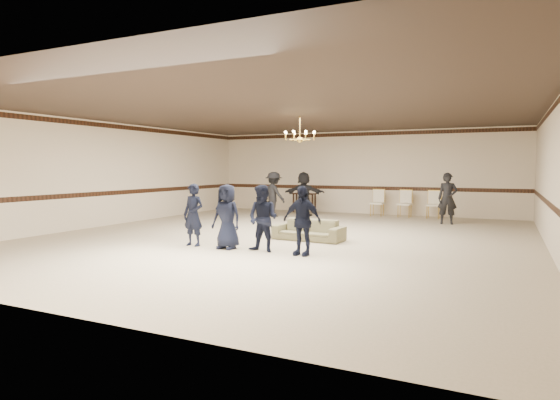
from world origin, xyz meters
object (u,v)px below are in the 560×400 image
at_px(boy_a, 193,215).
at_px(boy_d, 302,221).
at_px(boy_b, 227,217).
at_px(banquet_chair_left, 377,203).
at_px(banquet_chair_right, 434,205).
at_px(adult_mid, 304,194).
at_px(console_table, 304,203).
at_px(banquet_chair_mid, 405,204).
at_px(settee, 309,230).
at_px(chandelier, 300,128).
at_px(adult_left, 274,194).
at_px(boy_c, 263,219).
at_px(adult_right, 448,198).

relative_size(boy_a, boy_d, 1.00).
distance_m(boy_b, banquet_chair_left, 8.49).
bearing_deg(banquet_chair_right, adult_mid, -166.09).
height_order(boy_d, console_table, boy_d).
bearing_deg(banquet_chair_mid, settee, -93.87).
relative_size(adult_mid, console_table, 1.78).
relative_size(chandelier, boy_a, 0.66).
distance_m(boy_a, banquet_chair_left, 8.67).
height_order(chandelier, boy_a, chandelier).
distance_m(boy_d, settee, 2.08).
relative_size(settee, banquet_chair_right, 1.81).
distance_m(adult_left, banquet_chair_mid, 4.75).
relative_size(boy_d, adult_left, 0.88).
xyz_separation_m(boy_b, banquet_chair_mid, (2.28, 8.39, -0.23)).
bearing_deg(boy_b, console_table, 104.10).
relative_size(boy_c, boy_d, 1.00).
distance_m(boy_c, banquet_chair_mid, 8.50).
height_order(boy_c, settee, boy_c).
xyz_separation_m(boy_d, banquet_chair_left, (-0.52, 8.39, -0.23)).
relative_size(boy_b, settee, 0.81).
xyz_separation_m(boy_b, boy_c, (0.90, 0.00, 0.00)).
relative_size(chandelier, banquet_chair_left, 0.97).
xyz_separation_m(chandelier, boy_b, (-0.43, -3.09, -2.16)).
distance_m(boy_d, banquet_chair_left, 8.41).
height_order(chandelier, settee, chandelier).
height_order(boy_d, adult_left, adult_left).
height_order(chandelier, boy_c, chandelier).
height_order(banquet_chair_left, console_table, banquet_chair_left).
bearing_deg(boy_a, settee, 45.85).
height_order(settee, banquet_chair_mid, banquet_chair_mid).
distance_m(boy_d, adult_mid, 7.89).
distance_m(boy_b, settee, 2.30).
bearing_deg(adult_mid, boy_a, 82.30).
relative_size(boy_a, adult_right, 0.88).
distance_m(boy_a, banquet_chair_mid, 8.97).
distance_m(boy_a, adult_mid, 7.30).
bearing_deg(boy_b, boy_c, 2.74).
bearing_deg(boy_c, banquet_chair_left, 92.10).
height_order(adult_right, banquet_chair_mid, adult_right).
bearing_deg(settee, chandelier, 125.72).
relative_size(boy_c, settee, 0.81).
height_order(boy_c, adult_right, adult_right).
bearing_deg(boy_b, banquet_chair_left, 84.09).
distance_m(settee, adult_right, 5.69).
xyz_separation_m(chandelier, banquet_chair_right, (2.85, 5.30, -2.39)).
height_order(boy_d, banquet_chair_right, boy_d).
bearing_deg(banquet_chair_mid, banquet_chair_left, -174.16).
distance_m(adult_mid, banquet_chair_mid, 3.66).
relative_size(chandelier, settee, 0.53).
xyz_separation_m(boy_a, banquet_chair_left, (2.18, 8.39, -0.23)).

